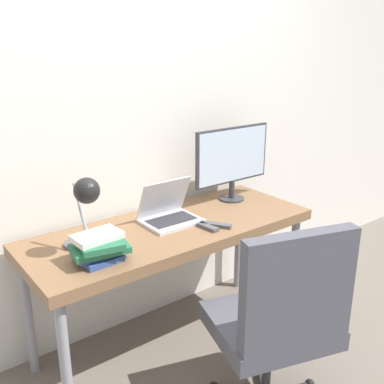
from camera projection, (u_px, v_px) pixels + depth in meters
The scene contains 10 objects.
ground_plane at pixel (206, 369), 2.49m from camera, with size 12.00×12.00×0.00m, color #70665B.
wall_back at pixel (133, 119), 2.60m from camera, with size 8.00×0.05×2.60m.
desk at pixel (172, 237), 2.51m from camera, with size 1.63×0.63×0.76m.
laptop at pixel (169, 213), 2.53m from camera, with size 0.31×0.25×0.24m.
monitor at pixel (232, 158), 2.82m from camera, with size 0.57×0.16×0.47m.
desk_lamp at pixel (85, 201), 2.07m from camera, with size 0.15×0.28×0.39m.
office_chair at pixel (280, 315), 2.02m from camera, with size 0.66×0.62×1.01m.
book_stack at pixel (99, 247), 2.07m from camera, with size 0.28×0.22×0.13m.
tv_remote at pixel (216, 225), 2.47m from camera, with size 0.13×0.17×0.02m.
media_remote at pixel (208, 227), 2.44m from camera, with size 0.06×0.14×0.02m.
Camera 1 is at (-1.30, -1.58, 1.72)m, focal length 42.00 mm.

